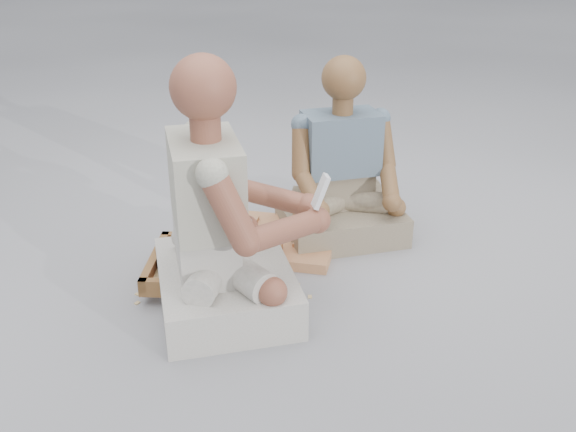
{
  "coord_description": "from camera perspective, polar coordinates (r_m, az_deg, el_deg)",
  "views": [
    {
      "loc": [
        -0.26,
        -2.01,
        1.32
      ],
      "look_at": [
        0.01,
        0.11,
        0.3
      ],
      "focal_mm": 40.0,
      "sensor_mm": 36.0,
      "label": 1
    }
  ],
  "objects": [
    {
      "name": "ground",
      "position": [
        2.42,
        0.1,
        -7.58
      ],
      "size": [
        60.0,
        60.0,
        0.0
      ],
      "primitive_type": "plane",
      "color": "#9B9AA0",
      "rests_on": "ground"
    },
    {
      "name": "wood_chip_8",
      "position": [
        2.5,
        -7.04,
        -6.5
      ],
      "size": [
        0.02,
        0.02,
        0.0
      ],
      "primitive_type": "cube",
      "rotation": [
        0.0,
        0.0,
        0.36
      ],
      "color": "#DAC180",
      "rests_on": "ground"
    },
    {
      "name": "wood_chip_1",
      "position": [
        2.52,
        -13.21,
        -6.78
      ],
      "size": [
        0.02,
        0.02,
        0.0
      ],
      "primitive_type": "cube",
      "rotation": [
        0.0,
        0.0,
        2.49
      ],
      "color": "#DAC180",
      "rests_on": "ground"
    },
    {
      "name": "mobile_phone",
      "position": [
        2.21,
        2.93,
        2.2
      ],
      "size": [
        0.06,
        0.05,
        0.12
      ],
      "rotation": [
        -0.35,
        0.0,
        -1.49
      ],
      "color": "silver",
      "rests_on": "craftsman"
    },
    {
      "name": "wood_chip_6",
      "position": [
        2.47,
        -13.26,
        -7.53
      ],
      "size": [
        0.02,
        0.02,
        0.0
      ],
      "primitive_type": "cube",
      "rotation": [
        0.0,
        0.0,
        0.81
      ],
      "color": "#DAC180",
      "rests_on": "ground"
    },
    {
      "name": "chisel_2",
      "position": [
        2.64,
        -4.63,
        -2.52
      ],
      "size": [
        0.16,
        0.17,
        0.02
      ],
      "rotation": [
        0.0,
        0.0,
        0.82
      ],
      "color": "silver",
      "rests_on": "tool_tray"
    },
    {
      "name": "wood_chip_2",
      "position": [
        2.53,
        -7.16,
        -6.11
      ],
      "size": [
        0.02,
        0.02,
        0.0
      ],
      "primitive_type": "cube",
      "rotation": [
        0.0,
        0.0,
        2.47
      ],
      "color": "#DAC180",
      "rests_on": "ground"
    },
    {
      "name": "chisel_3",
      "position": [
        2.36,
        -6.72,
        -6.21
      ],
      "size": [
        0.08,
        0.22,
        0.02
      ],
      "rotation": [
        0.0,
        0.0,
        -1.26
      ],
      "color": "silver",
      "rests_on": "tool_tray"
    },
    {
      "name": "wood_chip_4",
      "position": [
        2.34,
        -5.93,
        -8.89
      ],
      "size": [
        0.02,
        0.02,
        0.0
      ],
      "primitive_type": "cube",
      "rotation": [
        0.0,
        0.0,
        2.66
      ],
      "color": "#DAC180",
      "rests_on": "ground"
    },
    {
      "name": "wood_chip_0",
      "position": [
        2.6,
        -5.55,
        -5.17
      ],
      "size": [
        0.02,
        0.02,
        0.0
      ],
      "primitive_type": "cube",
      "rotation": [
        0.0,
        0.0,
        1.38
      ],
      "color": "#DAC180",
      "rests_on": "ground"
    },
    {
      "name": "chisel_7",
      "position": [
        2.63,
        -5.57,
        -2.77
      ],
      "size": [
        0.15,
        0.18,
        0.02
      ],
      "rotation": [
        0.0,
        0.0,
        0.91
      ],
      "color": "silver",
      "rests_on": "tool_tray"
    },
    {
      "name": "wood_chip_9",
      "position": [
        2.63,
        -5.52,
        -4.66
      ],
      "size": [
        0.02,
        0.02,
        0.0
      ],
      "primitive_type": "cube",
      "rotation": [
        0.0,
        0.0,
        1.76
      ],
      "color": "#DAC180",
      "rests_on": "ground"
    },
    {
      "name": "tool_tray",
      "position": [
        2.53,
        -6.45,
        -4.43
      ],
      "size": [
        0.57,
        0.49,
        0.07
      ],
      "rotation": [
        0.0,
        0.0,
        -0.17
      ],
      "color": "brown",
      "rests_on": "carved_panel"
    },
    {
      "name": "wood_chip_11",
      "position": [
        2.44,
        1.96,
        -7.18
      ],
      "size": [
        0.02,
        0.02,
        0.0
      ],
      "primitive_type": "cube",
      "rotation": [
        0.0,
        0.0,
        1.44
      ],
      "color": "#DAC180",
      "rests_on": "ground"
    },
    {
      "name": "chisel_1",
      "position": [
        2.54,
        -4.39,
        -4.12
      ],
      "size": [
        0.17,
        0.17,
        0.02
      ],
      "rotation": [
        0.0,
        0.0,
        0.76
      ],
      "color": "silver",
      "rests_on": "tool_tray"
    },
    {
      "name": "carved_panel",
      "position": [
        2.82,
        -2.49,
        -1.96
      ],
      "size": [
        0.77,
        0.63,
        0.04
      ],
      "primitive_type": "cube",
      "rotation": [
        0.0,
        0.0,
        -0.34
      ],
      "color": "#9F633D",
      "rests_on": "ground"
    },
    {
      "name": "wood_chip_10",
      "position": [
        2.76,
        -9.06,
        -3.36
      ],
      "size": [
        0.02,
        0.02,
        0.0
      ],
      "primitive_type": "cube",
      "rotation": [
        0.0,
        0.0,
        1.62
      ],
      "color": "#DAC180",
      "rests_on": "ground"
    },
    {
      "name": "chisel_0",
      "position": [
        2.46,
        -4.68,
        -4.79
      ],
      "size": [
        0.06,
        0.22,
        0.02
      ],
      "rotation": [
        0.0,
        0.0,
        -1.39
      ],
      "color": "silver",
      "rests_on": "tool_tray"
    },
    {
      "name": "companion",
      "position": [
        2.8,
        4.81,
        3.25
      ],
      "size": [
        0.56,
        0.47,
        0.8
      ],
      "rotation": [
        0.0,
        0.0,
        3.28
      ],
      "color": "gray",
      "rests_on": "ground"
    },
    {
      "name": "craftsman",
      "position": [
        2.26,
        -5.93,
        -1.09
      ],
      "size": [
        0.65,
        0.64,
        0.92
      ],
      "rotation": [
        0.0,
        0.0,
        -1.46
      ],
      "color": "beige",
      "rests_on": "ground"
    },
    {
      "name": "wood_chip_12",
      "position": [
        2.44,
        -2.8,
        -7.31
      ],
      "size": [
        0.02,
        0.02,
        0.0
      ],
      "primitive_type": "cube",
      "rotation": [
        0.0,
        0.0,
        2.16
      ],
      "color": "#DAC180",
      "rests_on": "ground"
    },
    {
      "name": "chisel_5",
      "position": [
        2.55,
        -7.11,
        -3.72
      ],
      "size": [
        0.19,
        0.14,
        0.02
      ],
      "rotation": [
        0.0,
        0.0,
        0.62
      ],
      "color": "silver",
      "rests_on": "tool_tray"
    },
    {
      "name": "wood_chip_13",
      "position": [
        2.89,
        -8.2,
        -1.91
      ],
      "size": [
        0.02,
        0.02,
        0.0
      ],
      "primitive_type": "cube",
      "rotation": [
        0.0,
        0.0,
        0.58
      ],
      "color": "#DAC180",
      "rests_on": "ground"
    },
    {
      "name": "wood_chip_5",
      "position": [
        2.52,
        0.82,
        -6.08
      ],
      "size": [
        0.02,
        0.02,
        0.0
      ],
      "primitive_type": "cube",
      "rotation": [
        0.0,
        0.0,
        2.51
      ],
      "color": "#DAC180",
      "rests_on": "ground"
    },
    {
      "name": "chisel_4",
      "position": [
        2.47,
        -3.45,
        -4.61
      ],
      "size": [
        0.15,
        0.18,
        0.02
      ],
      "rotation": [
        0.0,
        0.0,
        -0.9
      ],
      "color": "silver",
      "rests_on": "tool_tray"
    },
    {
      "name": "wood_chip_7",
      "position": [
        2.32,
        -5.57,
        -9.26
      ],
      "size": [
        0.02,
        0.02,
        0.0
      ],
      "primitive_type": "cube",
      "rotation": [
        0.0,
        0.0,
        0.75
      ],
      "color": "#DAC180",
      "rests_on": "ground"
    },
    {
      "name": "wood_chip_3",
      "position": [
        2.76,
        -8.62,
        -3.41
      ],
      "size": [
        0.02,
        0.02,
        0.0
      ],
      "primitive_type": "cube",
      "rotation": [
        0.0,
        0.0,
        0.03
      ],
      "color": "#DAC180",
      "rests_on": "ground"
    },
    {
      "name": "chisel_6",
      "position": [
        2.53,
        -5.13,
        -4.09
      ],
      "size": [
        0.08,
        0.22,
        0.02
      ],
      "rotation": [
        0.0,
        0.0,
        1.27
      ],
      "color": "silver",
      "rests_on": "tool_tray"
    }
  ]
}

